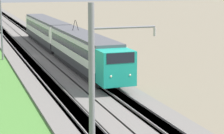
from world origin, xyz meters
The scene contains 7 objects.
ballast_main centered at (50.00, 0.00, 0.15)m, with size 240.00×4.40×0.30m.
ballast_adjacent centered at (50.00, -4.27, 0.15)m, with size 240.00×4.40×0.30m.
track_main centered at (50.00, 0.00, 0.16)m, with size 240.00×1.57×0.45m.
track_adjacent centered at (50.00, -4.27, 0.16)m, with size 240.00×1.57×0.45m.
passenger_train centered at (43.09, -4.27, 2.37)m, with size 40.48×2.82×5.05m.
catenary_mast_near centered at (6.66, 2.59, 4.22)m, with size 0.22×2.56×8.17m.
catenary_mast_mid centered at (43.31, 2.59, 4.25)m, with size 0.22×2.56×8.21m.
Camera 1 is at (-7.78, 6.86, 8.81)m, focal length 70.00 mm.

